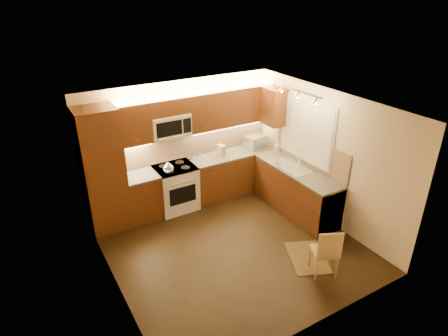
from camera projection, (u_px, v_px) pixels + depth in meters
floor at (233, 246)px, 6.76m from camera, size 4.00×4.00×0.01m
ceiling at (234, 107)px, 5.67m from camera, size 4.00×4.00×0.01m
wall_back at (181, 143)px, 7.76m from camera, size 4.00×0.01×2.50m
wall_front at (321, 250)px, 4.66m from camera, size 4.00×0.01×2.50m
wall_left at (109, 218)px, 5.30m from camera, size 0.01×4.00×2.50m
wall_right at (326, 157)px, 7.13m from camera, size 0.01×4.00×2.50m
pantry at (103, 171)px, 6.82m from camera, size 0.70×0.60×2.30m
base_cab_back_left at (142, 197)px, 7.44m from camera, size 0.62×0.60×0.86m
counter_back_left at (140, 176)px, 7.24m from camera, size 0.62×0.60×0.04m
base_cab_back_right at (232, 173)px, 8.36m from camera, size 1.92×0.60×0.86m
counter_back_right at (233, 154)px, 8.17m from camera, size 1.92×0.60×0.04m
base_cab_right at (295, 191)px, 7.66m from camera, size 0.60×2.00×0.86m
counter_right at (297, 170)px, 7.46m from camera, size 0.60×2.00×0.04m
dishwasher at (320, 207)px, 7.11m from camera, size 0.58×0.60×0.84m
backsplash_back at (197, 142)px, 7.94m from camera, size 3.30×0.02×0.60m
backsplash_right at (310, 152)px, 7.45m from camera, size 0.02×2.00×0.60m
upper_cab_back_left at (133, 124)px, 6.90m from camera, size 0.62×0.35×0.75m
upper_cab_back_right at (230, 107)px, 7.83m from camera, size 1.92×0.35×0.75m
upper_cab_bridge at (168, 106)px, 7.12m from camera, size 0.76×0.35×0.31m
upper_cab_right_corner at (274, 106)px, 7.86m from camera, size 0.35×0.50×0.75m
stove at (176, 188)px, 7.72m from camera, size 0.76×0.65×0.92m
microwave at (169, 126)px, 7.28m from camera, size 0.76×0.38×0.44m
window_frame at (307, 130)px, 7.39m from camera, size 0.03×1.44×1.24m
window_blinds at (306, 130)px, 7.39m from camera, size 0.02×1.36×1.16m
sink at (293, 163)px, 7.54m from camera, size 0.52×0.86×0.15m
faucet at (300, 158)px, 7.59m from camera, size 0.20×0.04×0.30m
track_light_bar at (298, 90)px, 6.71m from camera, size 0.04×1.20×0.03m
kettle at (168, 167)px, 7.27m from camera, size 0.23×0.23×0.22m
toaster_oven at (255, 141)px, 8.41m from camera, size 0.50×0.41×0.27m
knife_block at (221, 150)px, 8.00m from camera, size 0.13×0.18×0.23m
spice_jar_a at (190, 157)px, 7.86m from camera, size 0.06×0.06×0.10m
spice_jar_b at (191, 157)px, 7.86m from camera, size 0.05×0.05×0.09m
spice_jar_c at (194, 155)px, 7.96m from camera, size 0.05×0.05×0.10m
spice_jar_d at (200, 154)px, 8.01m from camera, size 0.06×0.06×0.09m
soap_bottle at (278, 146)px, 8.25m from camera, size 0.11×0.11×0.19m
rug at (307, 257)px, 6.47m from camera, size 0.88×1.03×0.01m
dining_chair at (325, 250)px, 5.98m from camera, size 0.50×0.50×0.85m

